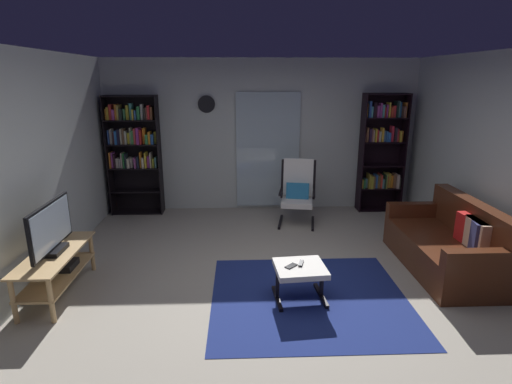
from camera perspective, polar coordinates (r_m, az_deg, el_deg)
The scene contains 15 objects.
ground_plane at distance 4.77m, azimuth 2.53°, elevation -12.91°, with size 7.02×7.02×0.00m, color #A39B8D.
wall_back at distance 7.14m, azimuth 0.74°, elevation 7.88°, with size 5.60×0.06×2.60m, color silver.
wall_left at distance 4.87m, azimuth -30.79°, elevation 1.84°, with size 0.06×6.00×2.60m, color silver.
glass_door_panel at distance 7.12m, azimuth 1.67°, elevation 5.81°, with size 1.10×0.01×2.00m, color silver.
area_rug at distance 4.56m, azimuth 7.45°, elevation -14.45°, with size 2.09×1.91×0.01m, color navy.
tv_stand at distance 4.97m, azimuth -26.11°, elevation -9.25°, with size 0.45×1.21×0.49m.
television at distance 4.79m, azimuth -26.81°, elevation -4.74°, with size 0.20×0.91×0.55m.
bookshelf_near_tv at distance 7.18m, azimuth -16.83°, elevation 6.14°, with size 0.86×0.30×2.01m.
bookshelf_near_sofa at distance 7.38m, azimuth 17.26°, elevation 5.72°, with size 0.74×0.30×2.03m.
leather_sofa at distance 5.52m, azimuth 25.52°, elevation -6.76°, with size 0.84×1.75×0.86m.
lounge_armchair at distance 6.56m, azimuth 5.86°, elevation 0.25°, with size 0.66×0.74×1.02m.
ottoman at distance 4.38m, azimuth 6.20°, elevation -11.07°, with size 0.56×0.52×0.39m.
tv_remote at distance 4.38m, azimuth 6.32°, elevation -9.91°, with size 0.04×0.14×0.02m, color black.
cell_phone at distance 4.32m, azimuth 4.95°, elevation -10.29°, with size 0.07×0.14×0.01m, color black.
wall_clock at distance 7.02m, azimuth -6.97°, elevation 12.14°, with size 0.29×0.03×0.29m.
Camera 1 is at (-0.37, -4.16, 2.29)m, focal length 28.51 mm.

